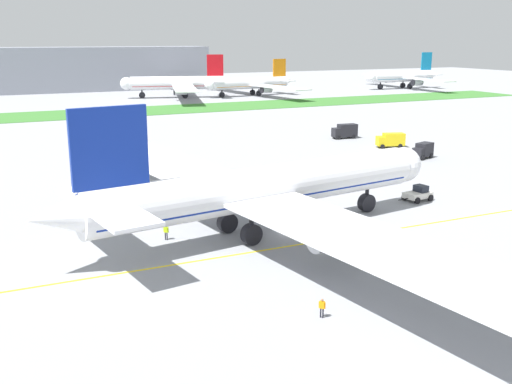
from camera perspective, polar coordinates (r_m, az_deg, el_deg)
name	(u,v)px	position (r m, az deg, el deg)	size (l,w,h in m)	color
ground_plane	(292,233)	(69.49, 3.47, -3.93)	(600.00, 600.00, 0.00)	gray
apron_taxi_line	(309,243)	(66.43, 5.01, -4.83)	(280.00, 0.36, 0.01)	yellow
grass_median_strip	(93,113)	(186.04, -15.19, 7.20)	(320.00, 24.00, 0.10)	#38722D
airliner_foreground	(258,189)	(67.65, 0.22, 0.27)	(50.50, 81.37, 15.62)	white
pushback_tug	(418,194)	(85.91, 15.11, -0.16)	(5.70, 3.14, 2.10)	white
ground_crew_wingwalker_port	(322,306)	(49.28, 6.27, -10.69)	(0.47, 0.49, 1.65)	black
ground_crew_marshaller_front	(166,231)	(67.59, -8.52, -3.64)	(0.52, 0.49, 1.76)	black
service_truck_baggage_loader	(423,150)	(116.17, 15.54, 3.83)	(4.79, 3.46, 2.89)	black
service_truck_fuel_bowser	(391,140)	(126.28, 12.64, 4.85)	(6.02, 3.84, 2.94)	yellow
service_truck_catering_van	(345,131)	(136.01, 8.42, 5.75)	(5.73, 2.84, 3.18)	black
parked_airliner_far_centre	(179,83)	(228.94, -7.33, 10.17)	(41.81, 65.96, 15.74)	white
parked_airliner_far_right	(251,83)	(235.62, -0.45, 10.24)	(40.27, 63.98, 13.70)	white
parked_airliner_far_outer	(403,76)	(276.38, 13.78, 10.58)	(38.17, 58.47, 15.51)	white
terminal_building	(53,70)	(266.79, -18.67, 10.92)	(130.02, 20.00, 18.00)	gray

